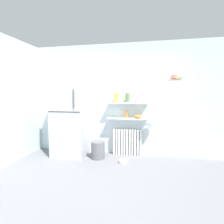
{
  "coord_description": "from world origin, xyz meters",
  "views": [
    {
      "loc": [
        0.54,
        -2.05,
        1.45
      ],
      "look_at": [
        -0.2,
        1.6,
        1.05
      ],
      "focal_mm": 27.81,
      "sensor_mm": 36.0,
      "label": 1
    }
  ],
  "objects": [
    {
      "name": "storage_jar_1",
      "position": [
        0.1,
        1.89,
        1.35
      ],
      "size": [
        0.1,
        0.1,
        0.22
      ],
      "color": "#5B7F4C",
      "rests_on": "wall_shelf_upper"
    },
    {
      "name": "hanging_fruit_basket",
      "position": [
        1.05,
        1.41,
        1.74
      ],
      "size": [
        0.31,
        0.31,
        0.1
      ],
      "color": "#B2B2B7"
    },
    {
      "name": "pet_food_bowl",
      "position": [
        0.07,
        1.44,
        0.03
      ],
      "size": [
        0.19,
        0.19,
        0.05
      ],
      "primitive_type": "cylinder",
      "color": "#B7B7BC",
      "rests_on": "ground_plane"
    },
    {
      "name": "refrigerator",
      "position": [
        -1.2,
        1.67,
        0.91
      ],
      "size": [
        0.76,
        0.69,
        1.83
      ],
      "color": "#B7BABF",
      "rests_on": "ground_plane"
    },
    {
      "name": "trash_bin",
      "position": [
        -0.52,
        1.58,
        0.19
      ],
      "size": [
        0.3,
        0.3,
        0.38
      ],
      "primitive_type": "cylinder",
      "color": "slate",
      "rests_on": "ground_plane"
    },
    {
      "name": "wall_shelf_upper",
      "position": [
        0.1,
        1.89,
        1.23
      ],
      "size": [
        0.93,
        0.22,
        0.02
      ],
      "primitive_type": "cube",
      "color": "white"
    },
    {
      "name": "storage_jar_0",
      "position": [
        -0.16,
        1.89,
        1.36
      ],
      "size": [
        0.11,
        0.11,
        0.22
      ],
      "color": "yellow",
      "rests_on": "wall_shelf_upper"
    },
    {
      "name": "ground_plane",
      "position": [
        0.0,
        0.5,
        0.0
      ],
      "size": [
        7.04,
        7.04,
        0.0
      ],
      "primitive_type": "plane",
      "color": "slate"
    },
    {
      "name": "back_wall",
      "position": [
        0.0,
        2.05,
        1.3
      ],
      "size": [
        7.04,
        0.1,
        2.6
      ],
      "primitive_type": "cube",
      "color": "silver",
      "rests_on": "ground_plane"
    },
    {
      "name": "shelf_bowl",
      "position": [
        0.35,
        1.89,
        0.93
      ],
      "size": [
        0.18,
        0.18,
        0.08
      ],
      "primitive_type": "ellipsoid",
      "color": "orange",
      "rests_on": "wall_shelf_lower"
    },
    {
      "name": "wall_shelf_lower",
      "position": [
        0.1,
        1.89,
        0.88
      ],
      "size": [
        0.93,
        0.22,
        0.02
      ],
      "primitive_type": "cube",
      "color": "white"
    },
    {
      "name": "storage_jar_2",
      "position": [
        0.37,
        1.89,
        1.34
      ],
      "size": [
        0.1,
        0.1,
        0.19
      ],
      "color": "silver",
      "rests_on": "wall_shelf_upper"
    },
    {
      "name": "vase",
      "position": [
        0.08,
        1.89,
        0.97
      ],
      "size": [
        0.08,
        0.08,
        0.17
      ],
      "primitive_type": "cylinder",
      "color": "#CC7033",
      "rests_on": "wall_shelf_lower"
    },
    {
      "name": "radiator",
      "position": [
        0.1,
        1.92,
        0.31
      ],
      "size": [
        0.66,
        0.12,
        0.61
      ],
      "color": "white",
      "rests_on": "ground_plane"
    }
  ]
}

